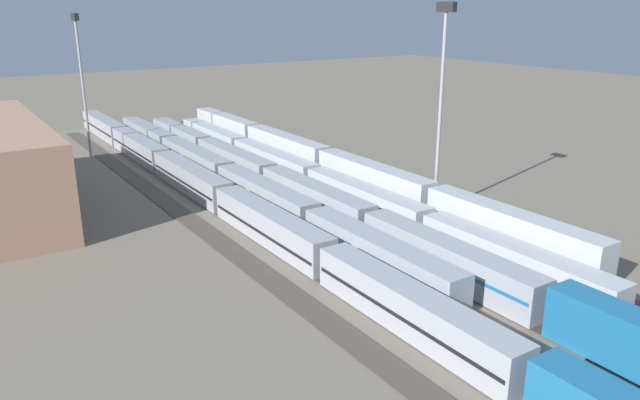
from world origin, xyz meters
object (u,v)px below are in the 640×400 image
object	(u,v)px
train_on_track_0	(325,164)
train_on_track_1	(314,179)
light_mast_1	(81,68)
train_on_track_4	(219,195)
light_mast_0	(442,83)
train_on_track_3	(226,176)
train_on_track_2	(306,194)

from	to	relation	value
train_on_track_0	train_on_track_1	bearing A→B (deg)	133.02
light_mast_1	train_on_track_0	bearing A→B (deg)	-139.74
train_on_track_4	train_on_track_1	world-z (taller)	train_on_track_4
train_on_track_1	light_mast_0	distance (m)	23.80
train_on_track_0	train_on_track_3	xyz separation A→B (m)	(4.13, 15.00, -0.60)
train_on_track_1	train_on_track_3	xyz separation A→B (m)	(8.79, 10.00, 0.00)
train_on_track_4	light_mast_0	size ratio (longest dim) A/B	5.21
train_on_track_0	light_mast_1	xyz separation A→B (m)	(32.77, 27.76, 13.57)
train_on_track_1	train_on_track_2	bearing A→B (deg)	138.84
train_on_track_2	light_mast_0	xyz separation A→B (m)	(-10.76, -13.32, 14.97)
train_on_track_0	train_on_track_3	size ratio (longest dim) A/B	1.00
train_on_track_1	train_on_track_2	distance (m)	7.60
train_on_track_2	train_on_track_0	bearing A→B (deg)	-43.92
train_on_track_4	train_on_track_2	world-z (taller)	same
train_on_track_4	light_mast_1	bearing A→B (deg)	11.80
train_on_track_4	train_on_track_1	bearing A→B (deg)	-91.21
train_on_track_3	light_mast_0	size ratio (longest dim) A/B	3.59
train_on_track_3	train_on_track_2	bearing A→B (deg)	-160.99
train_on_track_2	light_mast_1	xyz separation A→B (m)	(43.16, 17.76, 14.12)
light_mast_0	train_on_track_0	bearing A→B (deg)	8.93
train_on_track_4	train_on_track_1	xyz separation A→B (m)	(-0.32, -15.00, -0.03)
train_on_track_4	light_mast_1	world-z (taller)	light_mast_1
train_on_track_4	train_on_track_0	xyz separation A→B (m)	(4.35, -20.00, 0.57)
train_on_track_0	light_mast_1	world-z (taller)	light_mast_1
train_on_track_3	train_on_track_2	world-z (taller)	train_on_track_2
train_on_track_1	train_on_track_3	size ratio (longest dim) A/B	1.00
train_on_track_4	train_on_track_2	distance (m)	11.68
train_on_track_1	train_on_track_0	world-z (taller)	train_on_track_0
train_on_track_4	light_mast_0	bearing A→B (deg)	-125.76
train_on_track_0	light_mast_0	size ratio (longest dim) A/B	3.59
train_on_track_0	train_on_track_2	distance (m)	14.43
train_on_track_2	light_mast_1	size ratio (longest dim) A/B	4.57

